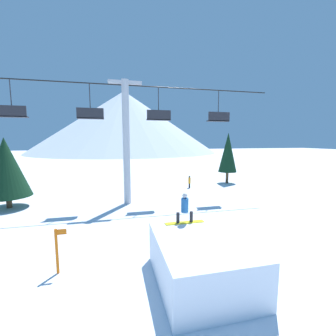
{
  "coord_description": "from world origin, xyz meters",
  "views": [
    {
      "loc": [
        -4.24,
        -6.53,
        4.79
      ],
      "look_at": [
        -1.49,
        5.0,
        3.31
      ],
      "focal_mm": 24.0,
      "sensor_mm": 36.0,
      "label": 1
    }
  ],
  "objects": [
    {
      "name": "ground_plane",
      "position": [
        0.0,
        0.0,
        0.0
      ],
      "size": [
        220.0,
        220.0,
        0.0
      ],
      "primitive_type": "plane",
      "color": "white"
    },
    {
      "name": "mountain_ridge",
      "position": [
        0.0,
        86.15,
        11.95
      ],
      "size": [
        71.48,
        71.48,
        23.9
      ],
      "color": "silver",
      "rests_on": "ground_plane"
    },
    {
      "name": "snow_ramp",
      "position": [
        -1.49,
        0.14,
        0.76
      ],
      "size": [
        2.96,
        3.74,
        1.51
      ],
      "color": "white",
      "rests_on": "ground_plane"
    },
    {
      "name": "snowboarder",
      "position": [
        -1.6,
        1.68,
        2.09
      ],
      "size": [
        1.59,
        0.29,
        1.22
      ],
      "color": "yellow",
      "rests_on": "snow_ramp"
    },
    {
      "name": "chairlift",
      "position": [
        -3.37,
        10.36,
        5.32
      ],
      "size": [
        22.89,
        0.52,
        9.1
      ],
      "color": "#B2B2B7",
      "rests_on": "ground_plane"
    },
    {
      "name": "pine_tree_near",
      "position": [
        -11.64,
        11.2,
        2.91
      ],
      "size": [
        3.05,
        3.05,
        5.0
      ],
      "color": "#4C3823",
      "rests_on": "ground_plane"
    },
    {
      "name": "pine_tree_far",
      "position": [
        7.96,
        16.07,
        3.43
      ],
      "size": [
        2.01,
        2.01,
        5.62
      ],
      "color": "#4C3823",
      "rests_on": "ground_plane"
    },
    {
      "name": "trail_marker",
      "position": [
        -6.34,
        1.78,
        0.89
      ],
      "size": [
        0.41,
        0.1,
        1.67
      ],
      "color": "orange",
      "rests_on": "ground_plane"
    },
    {
      "name": "distant_skier",
      "position": [
        3.02,
        14.6,
        0.67
      ],
      "size": [
        0.24,
        0.24,
        1.23
      ],
      "color": "black",
      "rests_on": "ground_plane"
    }
  ]
}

